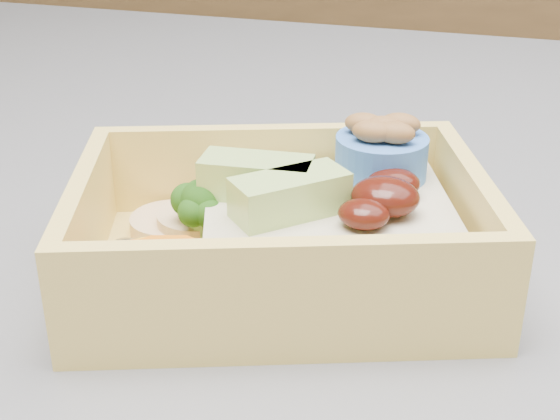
% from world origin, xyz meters
% --- Properties ---
extents(bento_box, '(0.24, 0.20, 0.07)m').
position_xyz_m(bento_box, '(0.12, -0.24, 0.95)').
color(bento_box, '#E8C65F').
rests_on(bento_box, island).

